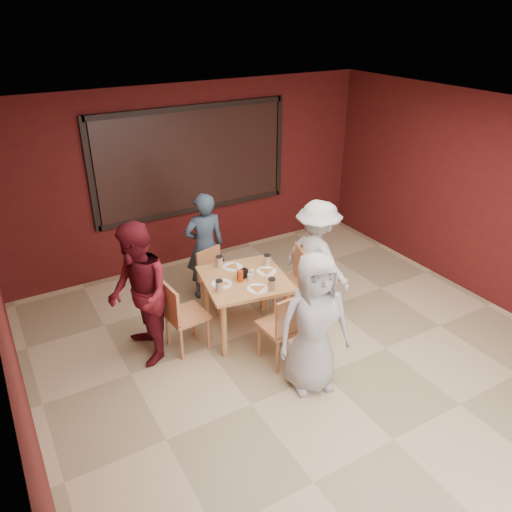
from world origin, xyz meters
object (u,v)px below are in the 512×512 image
diner_back (205,247)px  diner_right (317,259)px  chair_left (180,313)px  diner_front (314,323)px  chair_right (290,278)px  diner_left (139,295)px  chair_back (214,275)px  chair_front (286,324)px  dining_table (245,285)px

diner_back → diner_right: bearing=142.6°
chair_left → diner_front: size_ratio=0.58×
chair_right → diner_left: size_ratio=0.56×
chair_back → diner_right: diner_right is taller
chair_right → diner_left: (-2.01, 0.10, 0.31)m
chair_front → diner_right: bearing=37.6°
chair_right → diner_right: bearing=-15.7°
chair_front → chair_left: bearing=137.9°
chair_back → diner_front: diner_front is taller
chair_back → chair_right: bearing=-42.6°
dining_table → diner_front: size_ratio=0.72×
chair_front → chair_right: bearing=53.5°
chair_front → diner_right: 1.25m
chair_back → chair_front: bearing=-84.4°
dining_table → diner_right: bearing=-2.4°
chair_back → chair_left: 1.06m
chair_right → chair_left: bearing=179.7°
diner_front → chair_left: bearing=142.2°
chair_front → chair_back: 1.56m
chair_back → chair_left: bearing=-138.3°
dining_table → diner_front: (0.14, -1.24, 0.12)m
dining_table → chair_left: dining_table is taller
chair_left → chair_front: bearing=-42.1°
chair_right → diner_back: 1.29m
chair_back → diner_front: 2.04m
diner_front → diner_left: 2.00m
chair_left → chair_back: bearing=41.7°
diner_left → diner_right: (2.35, -0.19, -0.06)m
diner_right → dining_table: bearing=74.8°
dining_table → diner_back: 1.07m
chair_right → diner_right: (0.35, -0.10, 0.25)m
chair_back → chair_left: size_ratio=0.90×
chair_left → chair_right: 1.56m
chair_front → chair_right: chair_right is taller
chair_right → diner_front: bearing=-114.1°
chair_left → diner_front: bearing=-52.9°
diner_front → diner_right: bearing=67.4°
dining_table → diner_back: size_ratio=0.74×
chair_front → chair_left: size_ratio=1.03×
chair_front → diner_left: 1.70m
dining_table → diner_left: bearing=173.4°
chair_back → diner_front: bearing=-84.4°
dining_table → chair_left: size_ratio=1.25×
dining_table → chair_front: size_ratio=1.21×
chair_right → diner_back: diner_back is taller
dining_table → chair_right: bearing=4.1°
dining_table → chair_right: (0.72, 0.05, -0.14)m
diner_right → chair_right: bearing=61.6°
dining_table → chair_right: size_ratio=1.19×
chair_right → diner_left: 2.03m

